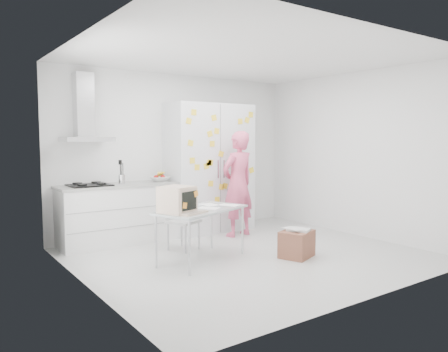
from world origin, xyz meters
TOP-DOWN VIEW (x-y plane):
  - floor at (0.00, 0.00)m, footprint 4.50×4.00m
  - walls at (0.00, 0.72)m, footprint 4.52×4.01m
  - ceiling at (0.00, 0.00)m, footprint 4.50×4.00m
  - counter_run at (-1.20, 1.70)m, footprint 1.84×0.63m
  - range_hood at (-1.65, 1.84)m, footprint 0.70×0.48m
  - tall_cabinet at (0.45, 1.67)m, footprint 1.50×0.68m
  - person at (0.60, 1.06)m, footprint 0.68×0.50m
  - desk at (-0.94, 0.10)m, footprint 1.43×1.05m
  - chair at (-0.62, 0.84)m, footprint 0.51×0.51m
  - cardboard_box at (0.47, -0.45)m, footprint 0.55×0.50m

SIDE VIEW (x-z plane):
  - floor at x=0.00m, z-range -0.02..0.00m
  - cardboard_box at x=0.47m, z-range -0.01..0.39m
  - counter_run at x=-1.20m, z-range -0.17..1.11m
  - chair at x=-0.62m, z-range 0.06..0.92m
  - desk at x=-0.94m, z-range 0.26..1.29m
  - person at x=0.60m, z-range 0.00..1.73m
  - tall_cabinet at x=0.45m, z-range 0.00..2.20m
  - walls at x=0.00m, z-range 0.00..2.70m
  - range_hood at x=-1.65m, z-range 1.45..2.46m
  - ceiling at x=0.00m, z-range 2.69..2.71m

